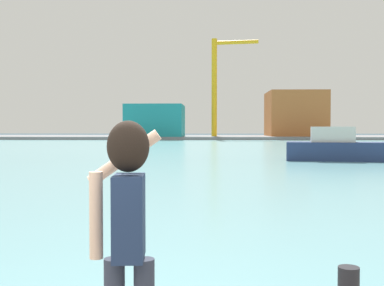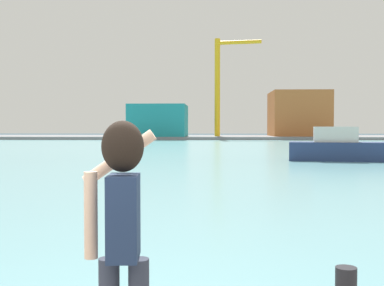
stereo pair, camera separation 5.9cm
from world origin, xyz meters
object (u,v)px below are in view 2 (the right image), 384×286
boat_moored (348,148)px  warehouse_left (159,121)px  warehouse_right (298,114)px  person_photographer (122,222)px  port_crane (221,80)px

boat_moored → warehouse_left: bearing=118.5°
boat_moored → warehouse_right: (6.90, 61.52, 3.90)m
person_photographer → port_crane: bearing=-5.6°
person_photographer → warehouse_left: warehouse_left is taller
person_photographer → boat_moored: bearing=-21.9°
boat_moored → warehouse_right: size_ratio=0.67×
warehouse_left → warehouse_right: size_ratio=0.90×
port_crane → warehouse_left: bearing=-176.9°
person_photographer → boat_moored: size_ratio=0.21×
warehouse_left → warehouse_right: (26.32, 4.82, 1.33)m
warehouse_right → warehouse_left: bearing=-169.6°
boat_moored → warehouse_left: warehouse_left is taller
person_photographer → port_crane: port_crane is taller
person_photographer → warehouse_right: bearing=-14.7°
warehouse_left → port_crane: size_ratio=0.64×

